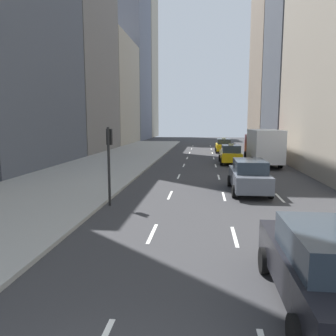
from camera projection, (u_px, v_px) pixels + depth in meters
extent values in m
cube|color=#9E9E99|center=(112.00, 162.00, 30.72)|extent=(8.00, 66.00, 0.15)
cube|color=white|center=(152.00, 233.00, 11.30)|extent=(0.12, 2.00, 0.01)
cube|color=white|center=(170.00, 195.00, 17.21)|extent=(0.12, 2.00, 0.01)
cube|color=white|center=(179.00, 176.00, 23.11)|extent=(0.12, 2.00, 0.01)
cube|color=white|center=(184.00, 165.00, 29.02)|extent=(0.12, 2.00, 0.01)
cube|color=white|center=(187.00, 158.00, 34.93)|extent=(0.12, 2.00, 0.01)
cube|color=white|center=(190.00, 153.00, 40.83)|extent=(0.12, 2.00, 0.01)
cube|color=white|center=(191.00, 149.00, 46.74)|extent=(0.12, 2.00, 0.01)
cube|color=white|center=(193.00, 146.00, 52.65)|extent=(0.12, 2.00, 0.01)
cube|color=white|center=(235.00, 236.00, 11.00)|extent=(0.12, 2.00, 0.01)
cube|color=white|center=(224.00, 196.00, 16.91)|extent=(0.12, 2.00, 0.01)
cube|color=white|center=(219.00, 177.00, 22.81)|extent=(0.12, 2.00, 0.01)
cube|color=white|center=(216.00, 166.00, 28.72)|extent=(0.12, 2.00, 0.01)
cube|color=white|center=(214.00, 158.00, 34.63)|extent=(0.12, 2.00, 0.01)
cube|color=white|center=(212.00, 153.00, 40.53)|extent=(0.12, 2.00, 0.01)
cube|color=white|center=(211.00, 149.00, 46.44)|extent=(0.12, 2.00, 0.01)
cube|color=white|center=(210.00, 146.00, 52.35)|extent=(0.12, 2.00, 0.01)
cube|color=white|center=(321.00, 240.00, 10.70)|extent=(0.12, 2.00, 0.01)
cube|color=white|center=(280.00, 198.00, 16.61)|extent=(0.12, 2.00, 0.01)
cube|color=white|center=(260.00, 178.00, 22.51)|extent=(0.12, 2.00, 0.01)
cube|color=white|center=(248.00, 166.00, 28.42)|extent=(0.12, 2.00, 0.01)
cube|color=white|center=(241.00, 159.00, 34.33)|extent=(0.12, 2.00, 0.01)
cube|color=white|center=(235.00, 153.00, 40.23)|extent=(0.12, 2.00, 0.01)
cube|color=white|center=(231.00, 149.00, 46.14)|extent=(0.12, 2.00, 0.01)
cube|color=white|center=(228.00, 146.00, 52.05)|extent=(0.12, 2.00, 0.01)
cube|color=#4C515B|center=(17.00, 64.00, 27.09)|extent=(6.00, 15.21, 17.08)
cube|color=slate|center=(79.00, 2.00, 40.34)|extent=(6.00, 14.05, 37.04)
cube|color=#A89E89|center=(114.00, 92.00, 56.46)|extent=(6.00, 15.48, 17.82)
cube|color=slate|center=(132.00, 64.00, 70.38)|extent=(6.00, 14.15, 32.30)
cube|color=#A89E89|center=(144.00, 67.00, 83.35)|extent=(6.00, 11.36, 35.64)
cube|color=#4C515B|center=(301.00, 1.00, 36.25)|extent=(6.00, 10.36, 34.11)
cube|color=gray|center=(276.00, 48.00, 48.44)|extent=(6.00, 12.92, 29.49)
cube|color=yellow|center=(230.00, 156.00, 30.17)|extent=(1.80, 4.40, 0.76)
cube|color=#28333D|center=(231.00, 149.00, 29.81)|extent=(1.58, 2.29, 0.64)
cube|color=#F2E599|center=(231.00, 144.00, 29.76)|extent=(0.44, 0.20, 0.14)
cylinder|color=black|center=(220.00, 158.00, 31.66)|extent=(0.22, 0.66, 0.66)
cylinder|color=black|center=(239.00, 159.00, 31.47)|extent=(0.22, 0.66, 0.66)
cylinder|color=black|center=(221.00, 162.00, 28.98)|extent=(0.22, 0.66, 0.66)
cylinder|color=black|center=(242.00, 162.00, 28.78)|extent=(0.22, 0.66, 0.66)
cube|color=yellow|center=(223.00, 147.00, 41.18)|extent=(1.80, 4.40, 0.76)
cube|color=#28333D|center=(224.00, 141.00, 40.82)|extent=(1.58, 2.29, 0.64)
cube|color=#F2E599|center=(224.00, 138.00, 40.77)|extent=(0.44, 0.20, 0.14)
cylinder|color=black|center=(216.00, 149.00, 42.67)|extent=(0.22, 0.66, 0.66)
cylinder|color=black|center=(230.00, 149.00, 42.48)|extent=(0.22, 0.66, 0.66)
cylinder|color=black|center=(217.00, 151.00, 39.99)|extent=(0.22, 0.66, 0.66)
cylinder|color=black|center=(231.00, 151.00, 39.80)|extent=(0.22, 0.66, 0.66)
cube|color=#565B66|center=(249.00, 179.00, 17.90)|extent=(1.80, 4.85, 0.84)
cube|color=#28333D|center=(250.00, 166.00, 17.51)|extent=(1.58, 2.52, 0.64)
cylinder|color=black|center=(230.00, 181.00, 19.54)|extent=(0.22, 0.66, 0.66)
cylinder|color=black|center=(260.00, 181.00, 19.35)|extent=(0.22, 0.66, 0.66)
cylinder|color=black|center=(234.00, 191.00, 16.58)|extent=(0.22, 0.66, 0.66)
cylinder|color=black|center=(271.00, 192.00, 16.39)|extent=(0.22, 0.66, 0.66)
cube|color=black|center=(323.00, 274.00, 6.71)|extent=(1.80, 4.75, 0.80)
cube|color=#28333D|center=(331.00, 245.00, 6.33)|extent=(1.58, 2.47, 0.64)
cylinder|color=black|center=(264.00, 261.00, 8.32)|extent=(0.22, 0.66, 0.66)
cylinder|color=black|center=(297.00, 335.00, 5.41)|extent=(0.22, 0.66, 0.66)
cube|color=maroon|center=(257.00, 145.00, 32.67)|extent=(2.10, 2.40, 2.10)
cube|color=#28333D|center=(255.00, 142.00, 33.76)|extent=(1.90, 0.10, 0.90)
cube|color=white|center=(265.00, 145.00, 28.49)|extent=(2.30, 6.00, 2.70)
cylinder|color=black|center=(246.00, 156.00, 32.92)|extent=(0.28, 0.90, 0.90)
cylinder|color=black|center=(267.00, 156.00, 32.70)|extent=(0.28, 0.90, 0.90)
cylinder|color=black|center=(252.00, 162.00, 27.62)|extent=(0.28, 0.90, 0.90)
cylinder|color=black|center=(281.00, 163.00, 27.37)|extent=(0.28, 0.90, 0.90)
cylinder|color=black|center=(109.00, 167.00, 14.86)|extent=(0.12, 0.12, 3.60)
cube|color=black|center=(109.00, 137.00, 14.85)|extent=(0.24, 0.20, 0.72)
sphere|color=red|center=(110.00, 132.00, 14.93)|extent=(0.14, 0.14, 0.14)
sphere|color=#4C3F14|center=(110.00, 137.00, 14.96)|extent=(0.14, 0.14, 0.14)
sphere|color=#198C2D|center=(110.00, 142.00, 14.99)|extent=(0.14, 0.14, 0.14)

